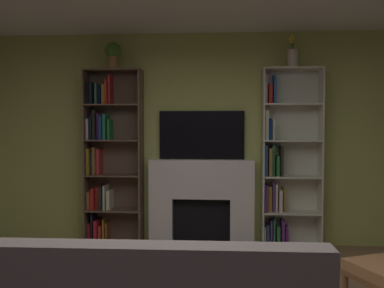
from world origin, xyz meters
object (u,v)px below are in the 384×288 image
at_px(potted_plant, 113,54).
at_px(bookshelf_right, 284,165).
at_px(tv, 202,135).
at_px(vase_with_flowers, 293,56).
at_px(fireplace, 201,201).
at_px(bookshelf_left, 108,158).

bearing_deg(potted_plant, bookshelf_right, 1.31).
relative_size(tv, vase_with_flowers, 2.61).
relative_size(bookshelf_right, potted_plant, 6.64).
height_order(bookshelf_right, potted_plant, potted_plant).
distance_m(bookshelf_right, vase_with_flowers, 1.35).
bearing_deg(vase_with_flowers, potted_plant, -179.97).
xyz_separation_m(potted_plant, vase_with_flowers, (2.23, 0.00, -0.04)).
xyz_separation_m(fireplace, bookshelf_right, (1.03, 0.00, 0.45)).
relative_size(tv, potted_plant, 3.22).
bearing_deg(tv, bookshelf_right, -3.96).
height_order(tv, bookshelf_left, bookshelf_left).
distance_m(potted_plant, vase_with_flowers, 2.23).
xyz_separation_m(fireplace, potted_plant, (-1.11, -0.04, 1.84)).
xyz_separation_m(fireplace, vase_with_flowers, (1.11, -0.04, 1.80)).
bearing_deg(fireplace, tv, 90.00).
distance_m(tv, bookshelf_left, 1.24).
bearing_deg(bookshelf_right, bookshelf_left, -179.84).
bearing_deg(potted_plant, vase_with_flowers, 0.03).
height_order(fireplace, tv, tv).
distance_m(tv, bookshelf_right, 1.09).
relative_size(fireplace, bookshelf_left, 0.64).
bearing_deg(potted_plant, tv, 6.15).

